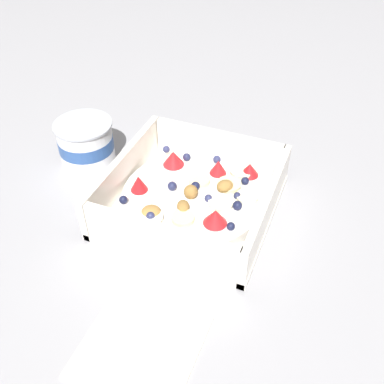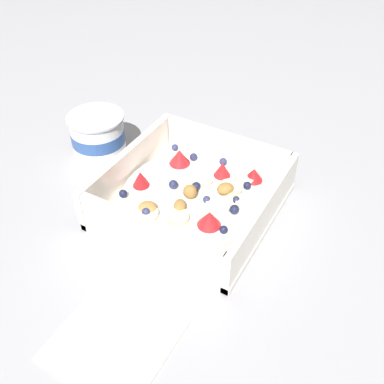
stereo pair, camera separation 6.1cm
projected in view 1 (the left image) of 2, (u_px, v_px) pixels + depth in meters
The scene contains 5 objects.
ground_plane at pixel (188, 217), 0.62m from camera, with size 2.40×2.40×0.00m, color #9E9EA3.
fruit_bowl at pixel (193, 197), 0.62m from camera, with size 0.22×0.22×0.06m.
spoon at pixel (215, 157), 0.72m from camera, with size 0.11×0.16×0.01m.
yogurt_cup at pixel (86, 143), 0.69m from camera, with size 0.09×0.09×0.07m.
folded_napkin at pixel (141, 345), 0.47m from camera, with size 0.12×0.12×0.01m, color silver.
Camera 1 is at (-0.41, -0.17, 0.43)m, focal length 41.63 mm.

